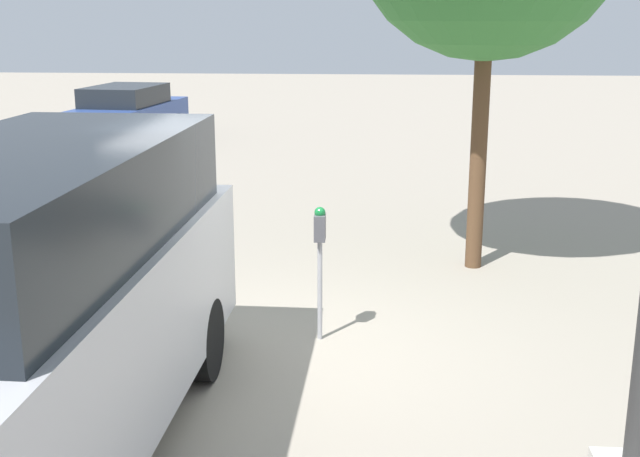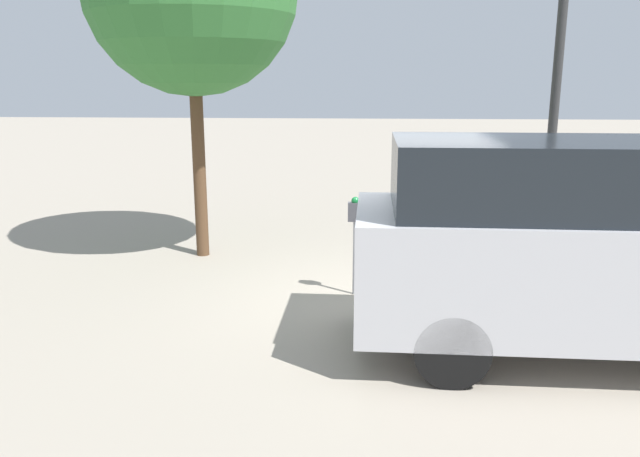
# 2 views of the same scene
# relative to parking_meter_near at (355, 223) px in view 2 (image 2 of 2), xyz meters

# --- Properties ---
(ground_plane) EXTENTS (80.00, 80.00, 0.00)m
(ground_plane) POSITION_rel_parking_meter_near_xyz_m (0.41, -0.38, -1.02)
(ground_plane) COLOR gray
(parking_meter_near) EXTENTS (0.20, 0.11, 1.38)m
(parking_meter_near) POSITION_rel_parking_meter_near_xyz_m (0.00, 0.00, 0.00)
(parking_meter_near) COLOR #9E9EA3
(parking_meter_near) RESTS_ON ground
(lamp_post) EXTENTS (0.44, 0.44, 5.36)m
(lamp_post) POSITION_rel_parking_meter_near_xyz_m (3.16, 2.16, 0.61)
(lamp_post) COLOR beige
(lamp_post) RESTS_ON ground
(parked_van) EXTENTS (5.04, 1.93, 2.34)m
(parked_van) POSITION_rel_parking_meter_near_xyz_m (2.51, -1.81, 0.24)
(parked_van) COLOR #B2B2B7
(parked_van) RESTS_ON ground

